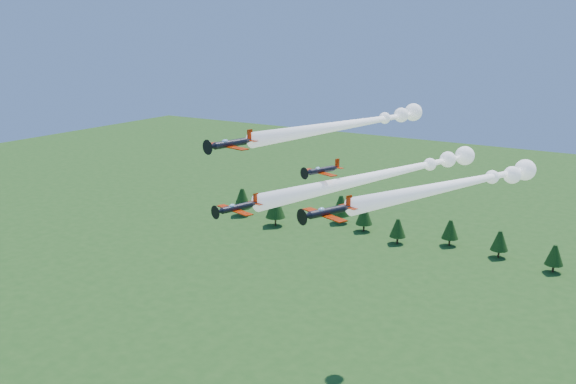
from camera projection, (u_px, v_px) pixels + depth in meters
The scene contains 5 objects.
plane_lead at pixel (392, 173), 110.40m from camera, with size 20.88×58.52×3.70m.
plane_left at pixel (356, 123), 121.53m from camera, with size 17.41×55.86×3.70m.
plane_right at pixel (463, 183), 102.49m from camera, with size 22.68×48.09×3.70m.
plane_slot at pixel (321, 170), 100.60m from camera, with size 6.78×7.56×2.39m.
treeline at pixel (501, 238), 192.53m from camera, with size 172.52×22.38×11.72m.
Camera 1 is at (50.75, -77.51, 67.83)m, focal length 40.00 mm.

